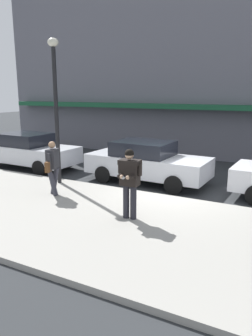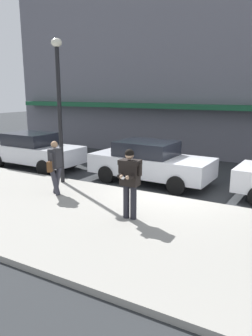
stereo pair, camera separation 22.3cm
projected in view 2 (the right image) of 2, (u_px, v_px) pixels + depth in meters
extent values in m
plane|color=#2B2D30|center=(171.00, 198.00, 10.49)|extent=(80.00, 80.00, 0.00)
cube|color=#99968E|center=(165.00, 235.00, 7.58)|extent=(32.00, 5.30, 0.14)
cube|color=silver|center=(202.00, 202.00, 10.04)|extent=(28.00, 0.12, 0.01)
cube|color=#195133|center=(246.00, 108.00, 14.62)|extent=(26.60, 0.70, 0.24)
cube|color=silver|center=(34.00, 153.00, 14.53)|extent=(4.54, 1.92, 0.70)
cube|color=black|center=(31.00, 139.00, 14.48)|extent=(2.11, 1.68, 0.52)
cylinder|color=black|center=(71.00, 160.00, 14.63)|extent=(0.64, 0.23, 0.64)
cylinder|color=black|center=(44.00, 168.00, 13.20)|extent=(0.64, 0.23, 0.64)
cylinder|color=black|center=(27.00, 154.00, 16.02)|extent=(0.64, 0.23, 0.64)
cube|color=silver|center=(151.00, 165.00, 12.07)|extent=(4.56, 1.97, 0.70)
cube|color=black|center=(147.00, 148.00, 12.02)|extent=(2.13, 1.71, 0.52)
cylinder|color=black|center=(195.00, 174.00, 12.14)|extent=(0.65, 0.24, 0.64)
cylinder|color=black|center=(176.00, 185.00, 10.72)|extent=(0.65, 0.24, 0.64)
cylinder|color=black|center=(130.00, 166.00, 13.57)|extent=(0.65, 0.24, 0.64)
cylinder|color=black|center=(107.00, 174.00, 12.15)|extent=(0.65, 0.24, 0.64)
cylinder|color=#23232B|center=(133.00, 202.00, 8.27)|extent=(0.16, 0.16, 0.88)
cylinder|color=#23232B|center=(126.00, 201.00, 8.35)|extent=(0.16, 0.16, 0.88)
cube|color=black|center=(130.00, 173.00, 8.14)|extent=(0.47, 0.32, 0.64)
cube|color=black|center=(130.00, 162.00, 8.08)|extent=(0.54, 0.36, 0.12)
cylinder|color=black|center=(140.00, 170.00, 7.99)|extent=(0.11, 0.11, 0.30)
cylinder|color=black|center=(132.00, 176.00, 7.94)|extent=(0.11, 0.30, 0.10)
sphere|color=tan|center=(127.00, 177.00, 7.85)|extent=(0.10, 0.10, 0.10)
cylinder|color=black|center=(120.00, 167.00, 8.23)|extent=(0.11, 0.11, 0.30)
cylinder|color=black|center=(122.00, 175.00, 8.07)|extent=(0.11, 0.30, 0.10)
sphere|color=tan|center=(121.00, 177.00, 7.92)|extent=(0.10, 0.10, 0.10)
cube|color=black|center=(124.00, 177.00, 7.85)|extent=(0.08, 0.14, 0.07)
sphere|color=tan|center=(129.00, 155.00, 8.01)|extent=(0.22, 0.22, 0.22)
sphere|color=black|center=(129.00, 154.00, 8.00)|extent=(0.23, 0.23, 0.23)
cylinder|color=#33333D|center=(57.00, 180.00, 10.39)|extent=(0.35, 0.23, 0.87)
cylinder|color=#33333D|center=(55.00, 182.00, 10.22)|extent=(0.35, 0.23, 0.87)
cube|color=#2D2D33|center=(55.00, 158.00, 10.14)|extent=(0.39, 0.48, 0.60)
cylinder|color=#2D2D33|center=(59.00, 159.00, 10.40)|extent=(0.10, 0.10, 0.58)
cylinder|color=#2D2D33|center=(51.00, 162.00, 9.92)|extent=(0.10, 0.10, 0.58)
sphere|color=tan|center=(54.00, 144.00, 10.04)|extent=(0.21, 0.21, 0.21)
cube|color=brown|center=(50.00, 166.00, 9.91)|extent=(0.18, 0.26, 0.32)
cylinder|color=black|center=(60.00, 118.00, 11.27)|extent=(0.14, 0.14, 4.60)
ellipsoid|color=silver|center=(56.00, 43.00, 10.71)|extent=(0.36, 0.36, 0.28)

